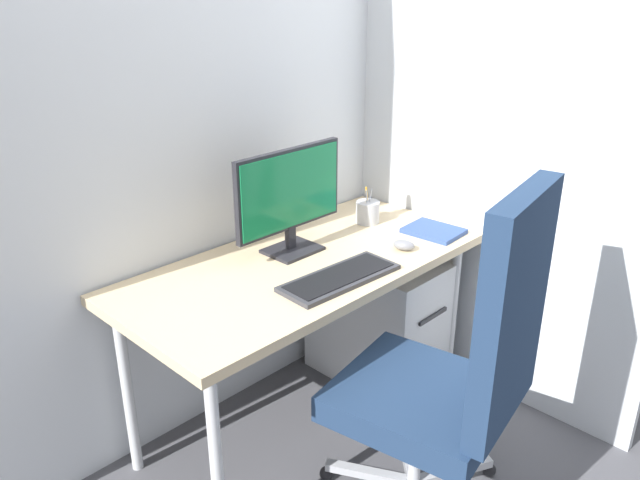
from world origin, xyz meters
name	(u,v)px	position (x,y,z in m)	size (l,w,h in m)	color
ground_plane	(307,419)	(0.00, 0.00, 0.00)	(8.00, 8.00, 0.00)	#4C4C51
wall_back	(234,61)	(0.00, 0.36, 1.40)	(2.49, 0.04, 2.80)	silver
wall_side_right	(467,56)	(0.74, -0.15, 1.40)	(0.04, 1.74, 2.80)	silver
desk	(306,275)	(0.00, 0.00, 0.66)	(1.42, 0.67, 0.72)	#D1B78C
office_chair	(458,368)	(-0.02, -0.68, 0.58)	(0.64, 0.64, 1.17)	black
filing_cabinet	(378,317)	(0.46, 0.01, 0.29)	(0.37, 0.57, 0.58)	silver
monitor	(290,195)	(0.03, 0.11, 0.94)	(0.50, 0.16, 0.40)	black
keyboard	(340,278)	(-0.03, -0.20, 0.73)	(0.45, 0.19, 0.02)	#333338
mouse	(404,245)	(0.33, -0.20, 0.74)	(0.05, 0.08, 0.04)	slate
pen_holder	(368,212)	(0.46, 0.09, 0.76)	(0.10, 0.10, 0.15)	#B2B5BA
notebook	(434,231)	(0.56, -0.18, 0.73)	(0.18, 0.22, 0.02)	#334C8C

